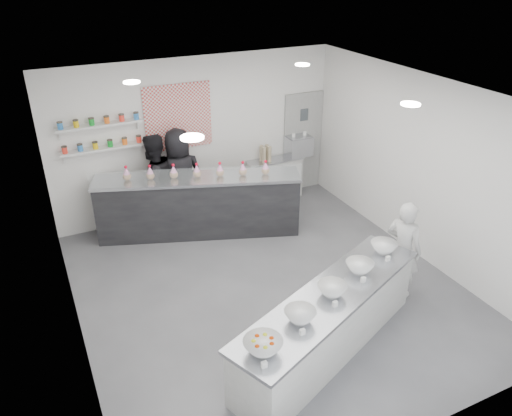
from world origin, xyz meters
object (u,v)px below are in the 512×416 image
Objects in this scene: espresso_machine at (299,146)px; espresso_ledge at (274,179)px; staff_left at (154,183)px; woman_prep at (403,249)px; prep_counter at (329,323)px; back_bar at (199,206)px; staff_right at (180,178)px.

espresso_ledge is at bearing 180.00° from espresso_machine.
staff_left reaches higher than espresso_machine.
staff_left is at bearing 14.45° from woman_prep.
espresso_ledge is at bearing 159.43° from staff_left.
prep_counter is 1.76m from woman_prep.
prep_counter is 2.10× the size of woman_prep.
back_bar is at bearing -163.77° from espresso_machine.
back_bar is 0.67m from staff_right.
staff_right is at bearing 75.48° from prep_counter.
espresso_machine is 0.28× the size of staff_right.
staff_left reaches higher than prep_counter.
staff_left is (-0.64, 0.54, 0.35)m from back_bar.
prep_counter is 4.18m from staff_right.
prep_counter is at bearing 80.33° from staff_left.
back_bar is at bearing -159.44° from espresso_ledge.
espresso_ledge is 0.84m from espresso_machine.
prep_counter is at bearing -108.68° from espresso_ledge.
espresso_machine reaches higher than prep_counter.
staff_right is at bearing 155.38° from staff_left.
staff_left reaches higher than espresso_ledge.
staff_right is (0.48, 0.00, 0.01)m from staff_left.
espresso_machine is (2.46, 0.72, 0.50)m from back_bar.
woman_prep is at bearing 103.13° from staff_left.
staff_left is at bearing -175.95° from espresso_ledge.
staff_right is (-2.62, -0.18, -0.14)m from espresso_machine.
espresso_ledge is 0.76× the size of woman_prep.
back_bar is (-0.46, 3.57, 0.12)m from prep_counter.
woman_prep is (-0.37, -3.70, -0.30)m from espresso_machine.
espresso_machine is (0.55, 0.00, 0.63)m from espresso_ledge.
staff_left is (-1.10, 4.10, 0.47)m from prep_counter.
back_bar is 1.95× the size of staff_right.
staff_left is at bearing 81.86° from prep_counter.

